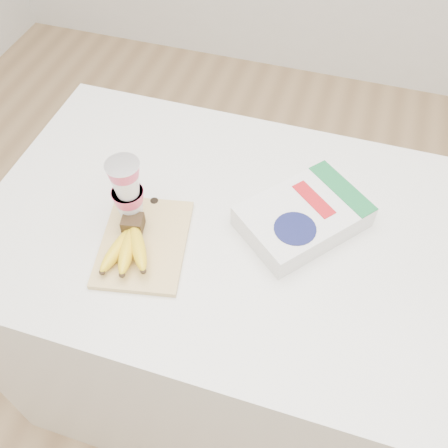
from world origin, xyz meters
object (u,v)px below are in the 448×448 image
bananas (128,245)px  cereal_box (303,217)px  table (226,313)px  yogurt_stack (127,190)px  cutting_board (144,243)px

bananas → cereal_box: size_ratio=0.51×
table → cereal_box: size_ratio=3.52×
bananas → yogurt_stack: 0.12m
cutting_board → bananas: bearing=-131.1°
cereal_box → cutting_board: bearing=-113.9°
yogurt_stack → cereal_box: bearing=15.5°
cereal_box → bananas: bearing=-110.9°
bananas → cereal_box: same height
cutting_board → bananas: bananas is taller
cutting_board → table: bearing=24.7°
bananas → cutting_board: bearing=60.0°
cutting_board → cereal_box: cereal_box is taller
table → cutting_board: size_ratio=4.51×
yogurt_stack → bananas: bearing=-70.6°
cutting_board → yogurt_stack: (-0.05, 0.06, 0.10)m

